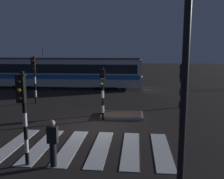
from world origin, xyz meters
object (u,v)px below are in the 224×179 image
traffic_light_kerb_mid_left (23,105)px  traffic_light_corner_far_left (34,73)px  street_lamp_near_kerb (189,33)px  pedestrian_waiting_at_kerb (53,143)px  tram (65,72)px  traffic_light_median_centre (103,86)px  traffic_light_corner_far_right (181,79)px

traffic_light_kerb_mid_left → traffic_light_corner_far_left: bearing=110.6°
traffic_light_corner_far_left → street_lamp_near_kerb: (8.75, -11.91, 2.11)m
street_lamp_near_kerb → traffic_light_corner_far_left: bearing=126.3°
pedestrian_waiting_at_kerb → tram: bearing=104.5°
tram → pedestrian_waiting_at_kerb: tram is taller
street_lamp_near_kerb → tram: street_lamp_near_kerb is taller
tram → pedestrian_waiting_at_kerb: bearing=-75.5°
traffic_light_corner_far_left → pedestrian_waiting_at_kerb: 11.00m
traffic_light_corner_far_left → traffic_light_median_centre: size_ratio=1.17×
tram → traffic_light_corner_far_left: bearing=-91.4°
street_lamp_near_kerb → traffic_light_kerb_mid_left: bearing=158.2°
traffic_light_median_centre → tram: bearing=115.3°
traffic_light_median_centre → traffic_light_corner_far_right: bearing=35.7°
traffic_light_corner_far_right → tram: 13.21m
tram → traffic_light_kerb_mid_left: bearing=-78.6°
traffic_light_kerb_mid_left → tram: bearing=101.4°
traffic_light_corner_far_left → pedestrian_waiting_at_kerb: traffic_light_corner_far_left is taller
traffic_light_corner_far_left → tram: size_ratio=0.22×
traffic_light_corner_far_right → pedestrian_waiting_at_kerb: size_ratio=1.82×
street_lamp_near_kerb → traffic_light_corner_far_right: bearing=80.4°
traffic_light_median_centre → street_lamp_near_kerb: street_lamp_near_kerb is taller
traffic_light_kerb_mid_left → street_lamp_near_kerb: (5.03, -2.01, 2.25)m
traffic_light_corner_far_left → street_lamp_near_kerb: size_ratio=0.51×
traffic_light_kerb_mid_left → pedestrian_waiting_at_kerb: bearing=4.1°
traffic_light_kerb_mid_left → street_lamp_near_kerb: 5.86m
traffic_light_corner_far_right → traffic_light_median_centre: size_ratio=1.01×
street_lamp_near_kerb → tram: size_ratio=0.44×
traffic_light_median_centre → tram: tram is taller
traffic_light_corner_far_right → tram: (-10.52, 7.98, -0.30)m
traffic_light_corner_far_right → pedestrian_waiting_at_kerb: 11.32m
traffic_light_corner_far_right → traffic_light_kerb_mid_left: size_ratio=0.92×
traffic_light_median_centre → street_lamp_near_kerb: size_ratio=0.43×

